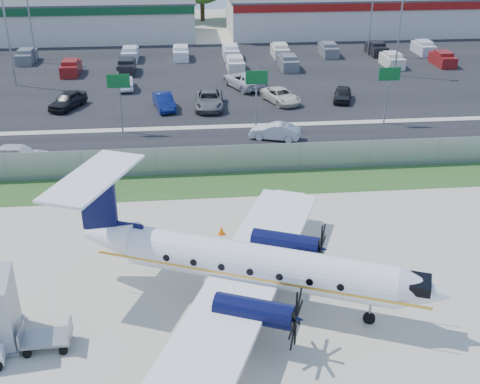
{
  "coord_description": "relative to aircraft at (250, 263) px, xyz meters",
  "views": [
    {
      "loc": [
        -2.97,
        -24.3,
        17.01
      ],
      "look_at": [
        0.0,
        6.0,
        2.3
      ],
      "focal_mm": 45.0,
      "sensor_mm": 36.0,
      "label": 1
    }
  ],
  "objects": [
    {
      "name": "parked_car_a",
      "position": [
        -13.2,
        30.98,
        -2.13
      ],
      "size": [
        3.47,
        4.8,
        1.52
      ],
      "primitive_type": "imported",
      "rotation": [
        0.0,
        0.0,
        -0.42
      ],
      "color": "black",
      "rests_on": "ground"
    },
    {
      "name": "building_east",
      "position": [
        26.23,
        63.13,
        0.5
      ],
      "size": [
        44.4,
        12.4,
        5.24
      ],
      "color": "silver",
      "rests_on": "ground"
    },
    {
      "name": "far_parking_rows",
      "position": [
        0.23,
        46.15,
        -2.13
      ],
      "size": [
        56.0,
        10.0,
        1.6
      ],
      "primitive_type": null,
      "color": "gray",
      "rests_on": "ground"
    },
    {
      "name": "ground",
      "position": [
        0.23,
        1.15,
        -2.13
      ],
      "size": [
        170.0,
        170.0,
        0.0
      ],
      "primitive_type": "plane",
      "color": "beige",
      "rests_on": "ground"
    },
    {
      "name": "parked_car_d",
      "position": [
        6.39,
        30.78,
        -2.13
      ],
      "size": [
        3.75,
        5.26,
        1.33
      ],
      "primitive_type": "imported",
      "rotation": [
        0.0,
        0.0,
        0.36
      ],
      "color": "beige",
      "rests_on": "ground"
    },
    {
      "name": "light_pole_se",
      "position": [
        20.23,
        49.15,
        3.11
      ],
      "size": [
        0.9,
        0.35,
        9.09
      ],
      "color": "gray",
      "rests_on": "ground"
    },
    {
      "name": "building_west",
      "position": [
        -23.77,
        63.13,
        0.5
      ],
      "size": [
        46.4,
        12.4,
        5.24
      ],
      "color": "silver",
      "rests_on": "ground"
    },
    {
      "name": "sign_left",
      "position": [
        -7.77,
        24.06,
        1.49
      ],
      "size": [
        1.8,
        0.26,
        5.0
      ],
      "color": "gray",
      "rests_on": "ground"
    },
    {
      "name": "road_car_mid",
      "position": [
        4.4,
        21.26,
        -2.13
      ],
      "size": [
        4.22,
        2.61,
        1.31
      ],
      "primitive_type": "imported",
      "rotation": [
        0.0,
        0.0,
        -1.9
      ],
      "color": "silver",
      "rests_on": "ground"
    },
    {
      "name": "aircraft",
      "position": [
        0.0,
        0.0,
        0.0
      ],
      "size": [
        17.79,
        17.28,
        5.51
      ],
      "color": "white",
      "rests_on": "ground"
    },
    {
      "name": "cone_starboard_wing",
      "position": [
        -0.89,
        6.52,
        -1.88
      ],
      "size": [
        0.37,
        0.37,
        0.53
      ],
      "color": "#FF6408",
      "rests_on": "ground"
    },
    {
      "name": "parked_car_g",
      "position": [
        3.49,
        36.16,
        -2.13
      ],
      "size": [
        4.65,
        6.32,
        1.6
      ],
      "primitive_type": "imported",
      "rotation": [
        0.0,
        0.0,
        3.54
      ],
      "color": "silver",
      "rests_on": "ground"
    },
    {
      "name": "baggage_cart_near",
      "position": [
        -8.9,
        -2.36,
        -1.62
      ],
      "size": [
        2.13,
        1.34,
        1.09
      ],
      "color": "gray",
      "rests_on": "ground"
    },
    {
      "name": "light_pole_ne",
      "position": [
        20.23,
        39.15,
        3.11
      ],
      "size": [
        0.9,
        0.35,
        9.09
      ],
      "color": "gray",
      "rests_on": "ground"
    },
    {
      "name": "light_pole_sw",
      "position": [
        -19.77,
        49.15,
        3.11
      ],
      "size": [
        0.9,
        0.35,
        9.09
      ],
      "color": "gray",
      "rests_on": "ground"
    },
    {
      "name": "parked_car_b",
      "position": [
        -4.47,
        29.9,
        -2.13
      ],
      "size": [
        2.32,
        4.53,
        1.42
      ],
      "primitive_type": "imported",
      "rotation": [
        0.0,
        0.0,
        0.2
      ],
      "color": "navy",
      "rests_on": "ground"
    },
    {
      "name": "parked_car_c",
      "position": [
        -0.38,
        29.87,
        -2.13
      ],
      "size": [
        2.78,
        5.58,
        1.52
      ],
      "primitive_type": "imported",
      "rotation": [
        0.0,
        0.0,
        -0.05
      ],
      "color": "#595B5E",
      "rests_on": "ground"
    },
    {
      "name": "parked_car_f",
      "position": [
        -8.43,
        36.79,
        -2.13
      ],
      "size": [
        1.82,
        4.16,
        1.33
      ],
      "primitive_type": "imported",
      "rotation": [
        0.0,
        0.0,
        3.25
      ],
      "color": "silver",
      "rests_on": "ground"
    },
    {
      "name": "tree_line",
      "position": [
        0.23,
        75.15,
        -2.13
      ],
      "size": [
        112.0,
        6.0,
        14.0
      ],
      "primitive_type": null,
      "color": "#2D5D1B",
      "rests_on": "ground"
    },
    {
      "name": "perimeter_fence",
      "position": [
        0.23,
        15.15,
        -1.12
      ],
      "size": [
        120.0,
        0.06,
        1.99
      ],
      "color": "gray",
      "rests_on": "ground"
    },
    {
      "name": "sign_right",
      "position": [
        14.23,
        24.06,
        1.49
      ],
      "size": [
        1.8,
        0.26,
        5.0
      ],
      "color": "gray",
      "rests_on": "ground"
    },
    {
      "name": "sign_mid",
      "position": [
        3.23,
        24.06,
        1.49
      ],
      "size": [
        1.8,
        0.26,
        5.0
      ],
      "color": "gray",
      "rests_on": "ground"
    },
    {
      "name": "light_pole_nw",
      "position": [
        -19.77,
        39.15,
        3.11
      ],
      "size": [
        0.9,
        0.35,
        9.09
      ],
      "color": "gray",
      "rests_on": "ground"
    },
    {
      "name": "grass_verge",
      "position": [
        0.23,
        13.15,
        -2.12
      ],
      "size": [
        170.0,
        4.0,
        0.02
      ],
      "primitive_type": "cube",
      "color": "#2D561E",
      "rests_on": "ground"
    },
    {
      "name": "parked_car_e",
      "position": [
        12.28,
        30.73,
        -2.13
      ],
      "size": [
        2.65,
        4.17,
        1.32
      ],
      "primitive_type": "imported",
      "rotation": [
        0.0,
        0.0,
        -0.3
      ],
      "color": "black",
      "rests_on": "ground"
    },
    {
      "name": "parking_lot",
      "position": [
        0.23,
        41.15,
        -2.11
      ],
      "size": [
        170.0,
        32.0,
        0.02
      ],
      "primitive_type": "cube",
      "color": "black",
      "rests_on": "ground"
    },
    {
      "name": "road_car_west",
      "position": [
        -14.65,
        17.97,
        -2.13
      ],
      "size": [
        4.67,
        2.32,
        1.53
      ],
      "primitive_type": "imported",
      "rotation": [
        0.0,
        0.0,
        1.45
      ],
      "color": "silver",
      "rests_on": "ground"
    },
    {
      "name": "access_road",
      "position": [
        0.23,
        20.15,
        -2.11
      ],
      "size": [
        170.0,
        8.0,
        0.02
      ],
      "primitive_type": "cube",
      "color": "black",
      "rests_on": "ground"
    },
    {
      "name": "baggage_cart_far",
      "position": [
        -0.5,
        0.15,
        -1.64
      ],
      "size": [
        2.26,
        1.74,
        1.05
      ],
      "color": "gray",
      "rests_on": "ground"
    }
  ]
}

